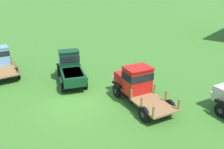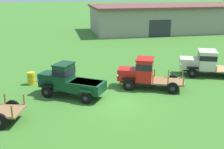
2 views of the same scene
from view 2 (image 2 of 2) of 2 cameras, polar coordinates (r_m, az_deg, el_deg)
ground_plane at (r=17.59m, az=0.91°, el=-5.88°), size 240.00×240.00×0.00m
farm_shed at (r=46.77m, az=11.87°, el=11.18°), size 25.34×10.71×4.13m
vintage_truck_second_in_line at (r=18.56m, az=-8.71°, el=-1.30°), size 4.53×3.61×2.21m
vintage_truck_midrow_center at (r=20.02m, az=6.36°, el=0.37°), size 4.94×3.34×2.17m
vintage_truck_far_side at (r=23.96m, az=18.22°, el=2.42°), size 5.23×3.55×2.06m
oil_drum_beside_row at (r=21.59m, az=-16.08°, el=-0.75°), size 0.60×0.60×0.93m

